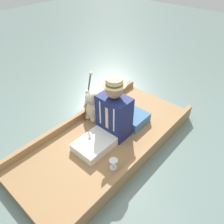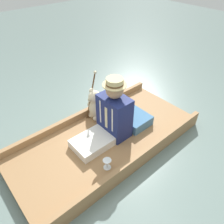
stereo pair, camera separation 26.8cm
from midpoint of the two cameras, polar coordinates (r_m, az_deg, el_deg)
ground_plane at (r=2.97m, az=1.13°, el=-8.29°), size 16.00×16.00×0.00m
punt_boat at (r=2.92m, az=1.14°, el=-7.33°), size 1.15×2.50×0.22m
seat_cushion at (r=3.10m, az=7.54°, el=-1.46°), size 0.51×0.36×0.14m
seated_person at (r=2.70m, az=2.29°, el=-1.54°), size 0.41×0.75×0.82m
teddy_bear at (r=3.04m, az=-2.00°, el=1.66°), size 0.33×0.19×0.47m
wine_glass at (r=2.48m, az=1.89°, el=-13.12°), size 0.10×0.10×0.13m
walking_cane at (r=2.98m, az=-2.73°, el=5.40°), size 0.04×0.22×0.70m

